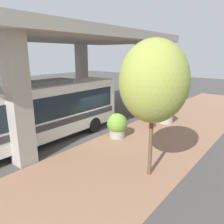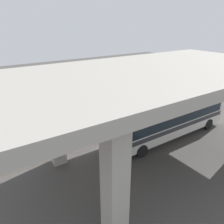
{
  "view_description": "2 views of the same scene",
  "coord_description": "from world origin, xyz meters",
  "px_view_note": "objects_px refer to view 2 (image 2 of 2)",
  "views": [
    {
      "loc": [
        -8.82,
        10.05,
        5.1
      ],
      "look_at": [
        -1.27,
        0.74,
        1.9
      ],
      "focal_mm": 35.0,
      "sensor_mm": 36.0,
      "label": 1
    },
    {
      "loc": [
        13.32,
        -9.29,
        9.26
      ],
      "look_at": [
        -1.42,
        0.55,
        1.8
      ],
      "focal_mm": 35.0,
      "sensor_mm": 36.0,
      "label": 2
    }
  ],
  "objects_px": {
    "fire_hydrant": "(75,134)",
    "planter_middle": "(51,136)",
    "bus": "(168,115)",
    "street_tree_near": "(109,77)",
    "planter_front": "(108,127)"
  },
  "relations": [
    {
      "from": "street_tree_near",
      "to": "fire_hydrant",
      "type": "bearing_deg",
      "value": -61.07
    },
    {
      "from": "fire_hydrant",
      "to": "bus",
      "type": "bearing_deg",
      "value": 60.63
    },
    {
      "from": "bus",
      "to": "planter_front",
      "type": "distance_m",
      "value": 5.17
    },
    {
      "from": "planter_front",
      "to": "street_tree_near",
      "type": "distance_m",
      "value": 5.64
    },
    {
      "from": "planter_front",
      "to": "planter_middle",
      "type": "xyz_separation_m",
      "value": [
        -1.04,
        -4.71,
        0.06
      ]
    },
    {
      "from": "planter_middle",
      "to": "street_tree_near",
      "type": "xyz_separation_m",
      "value": [
        -2.74,
        7.31,
        3.2
      ]
    },
    {
      "from": "planter_front",
      "to": "planter_middle",
      "type": "bearing_deg",
      "value": -102.46
    },
    {
      "from": "fire_hydrant",
      "to": "planter_middle",
      "type": "distance_m",
      "value": 1.99
    },
    {
      "from": "bus",
      "to": "street_tree_near",
      "type": "distance_m",
      "value": 7.24
    },
    {
      "from": "bus",
      "to": "planter_front",
      "type": "relative_size",
      "value": 7.68
    },
    {
      "from": "fire_hydrant",
      "to": "planter_middle",
      "type": "xyz_separation_m",
      "value": [
        -0.22,
        -1.95,
        0.33
      ]
    },
    {
      "from": "fire_hydrant",
      "to": "planter_front",
      "type": "bearing_deg",
      "value": 73.38
    },
    {
      "from": "bus",
      "to": "street_tree_near",
      "type": "height_order",
      "value": "street_tree_near"
    },
    {
      "from": "bus",
      "to": "fire_hydrant",
      "type": "height_order",
      "value": "bus"
    },
    {
      "from": "fire_hydrant",
      "to": "planter_middle",
      "type": "relative_size",
      "value": 0.61
    }
  ]
}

